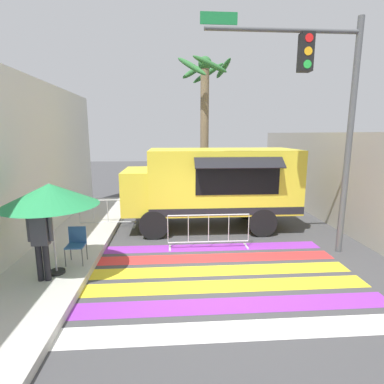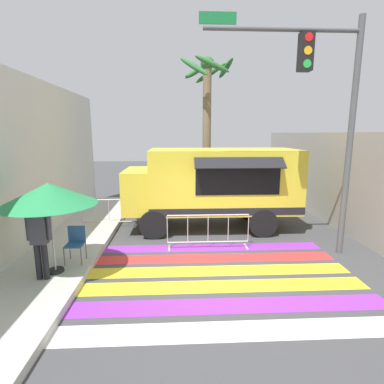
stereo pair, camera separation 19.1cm
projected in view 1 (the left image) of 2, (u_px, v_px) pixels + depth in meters
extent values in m
plane|color=#424244|center=(219.00, 271.00, 7.32)|extent=(60.00, 60.00, 0.00)
cube|color=#A39E93|center=(343.00, 182.00, 10.26)|extent=(0.20, 16.00, 3.34)
cube|color=white|center=(241.00, 330.00, 5.10)|extent=(6.40, 0.56, 0.01)
cube|color=purple|center=(232.00, 305.00, 5.84)|extent=(6.40, 0.56, 0.01)
cube|color=yellow|center=(225.00, 286.00, 6.58)|extent=(6.40, 0.56, 0.01)
cube|color=yellow|center=(219.00, 270.00, 7.33)|extent=(6.40, 0.56, 0.01)
cube|color=red|center=(215.00, 258.00, 8.07)|extent=(6.40, 0.56, 0.01)
cube|color=purple|center=(211.00, 247.00, 8.82)|extent=(6.40, 0.56, 0.01)
cube|color=yellow|center=(222.00, 179.00, 10.39)|extent=(4.97, 2.25, 2.09)
cube|color=yellow|center=(150.00, 190.00, 10.28)|extent=(1.75, 2.07, 1.41)
cube|color=#1E232D|center=(126.00, 180.00, 10.15)|extent=(0.06, 1.80, 0.54)
cube|color=black|center=(238.00, 180.00, 9.26)|extent=(2.63, 0.03, 0.94)
cube|color=black|center=(240.00, 163.00, 8.96)|extent=(2.73, 0.43, 0.31)
cube|color=black|center=(228.00, 212.00, 9.45)|extent=(4.97, 0.01, 0.24)
cylinder|color=black|center=(154.00, 225.00, 9.46)|extent=(0.93, 0.22, 0.93)
cylinder|color=black|center=(157.00, 209.00, 11.48)|extent=(0.93, 0.22, 0.93)
cylinder|color=black|center=(262.00, 223.00, 9.70)|extent=(0.93, 0.22, 0.93)
cylinder|color=black|center=(247.00, 207.00, 11.72)|extent=(0.93, 0.22, 0.93)
cylinder|color=#515456|center=(349.00, 142.00, 7.94)|extent=(0.16, 0.16, 6.15)
cylinder|color=#515456|center=(283.00, 30.00, 7.29)|extent=(3.90, 0.11, 0.11)
cube|color=black|center=(306.00, 53.00, 7.40)|extent=(0.32, 0.28, 0.90)
cylinder|color=red|center=(309.00, 38.00, 7.20)|extent=(0.20, 0.02, 0.20)
cylinder|color=#F2A519|center=(308.00, 51.00, 7.26)|extent=(0.20, 0.02, 0.20)
cylinder|color=green|center=(307.00, 64.00, 7.32)|extent=(0.20, 0.02, 0.20)
cube|color=#197238|center=(219.00, 18.00, 7.12)|extent=(0.90, 0.02, 0.28)
cylinder|color=black|center=(57.00, 272.00, 6.81)|extent=(0.36, 0.36, 0.06)
cylinder|color=#B2B2B7|center=(53.00, 230.00, 6.62)|extent=(0.04, 0.04, 2.07)
cone|color=#268C4C|center=(50.00, 195.00, 6.47)|extent=(2.06, 2.06, 0.49)
cylinder|color=#4C4C51|center=(65.00, 258.00, 7.10)|extent=(0.02, 0.02, 0.43)
cylinder|color=#4C4C51|center=(82.00, 258.00, 7.13)|extent=(0.02, 0.02, 0.43)
cylinder|color=#4C4C51|center=(71.00, 252.00, 7.49)|extent=(0.02, 0.02, 0.43)
cylinder|color=#4C4C51|center=(87.00, 251.00, 7.52)|extent=(0.02, 0.02, 0.43)
cube|color=#2D5999|center=(76.00, 246.00, 7.27)|extent=(0.42, 0.42, 0.03)
cube|color=#2D5999|center=(77.00, 234.00, 7.42)|extent=(0.42, 0.03, 0.41)
cylinder|color=black|center=(40.00, 263.00, 6.41)|extent=(0.13, 0.13, 0.81)
cylinder|color=black|center=(47.00, 263.00, 6.42)|extent=(0.13, 0.13, 0.81)
cube|color=#3F3F47|center=(40.00, 230.00, 6.27)|extent=(0.34, 0.20, 0.66)
cylinder|color=#3F3F47|center=(29.00, 229.00, 6.25)|extent=(0.09, 0.09, 0.56)
cylinder|color=#3F3F47|center=(50.00, 228.00, 6.28)|extent=(0.09, 0.09, 0.56)
sphere|color=tan|center=(38.00, 208.00, 6.18)|extent=(0.23, 0.23, 0.23)
cylinder|color=#B7BABF|center=(209.00, 215.00, 8.61)|extent=(2.36, 0.04, 0.04)
cylinder|color=#B7BABF|center=(208.00, 242.00, 8.77)|extent=(2.36, 0.04, 0.04)
cylinder|color=#B7BABF|center=(168.00, 229.00, 8.61)|extent=(0.02, 0.02, 0.81)
cylinder|color=#B7BABF|center=(188.00, 229.00, 8.65)|extent=(0.02, 0.02, 0.81)
cylinder|color=#B7BABF|center=(209.00, 229.00, 8.69)|extent=(0.02, 0.02, 0.81)
cylinder|color=#B7BABF|center=(229.00, 228.00, 8.73)|extent=(0.02, 0.02, 0.81)
cylinder|color=#B7BABF|center=(249.00, 228.00, 8.77)|extent=(0.02, 0.02, 0.81)
cube|color=#B7BABF|center=(170.00, 248.00, 8.72)|extent=(0.06, 0.44, 0.03)
cube|color=#B7BABF|center=(246.00, 246.00, 8.88)|extent=(0.06, 0.44, 0.03)
cylinder|color=#B7BABF|center=(107.00, 200.00, 10.54)|extent=(1.96, 0.04, 0.04)
cylinder|color=#B7BABF|center=(108.00, 222.00, 10.70)|extent=(1.96, 0.04, 0.04)
cylinder|color=#B7BABF|center=(79.00, 212.00, 10.55)|extent=(0.02, 0.02, 0.81)
cylinder|color=#B7BABF|center=(94.00, 212.00, 10.58)|extent=(0.02, 0.02, 0.81)
cylinder|color=#B7BABF|center=(108.00, 211.00, 10.62)|extent=(0.02, 0.02, 0.81)
cylinder|color=#B7BABF|center=(122.00, 211.00, 10.65)|extent=(0.02, 0.02, 0.81)
cylinder|color=#B7BABF|center=(136.00, 211.00, 10.69)|extent=(0.02, 0.02, 0.81)
cube|color=#B7BABF|center=(82.00, 227.00, 10.66)|extent=(0.06, 0.44, 0.03)
cube|color=#B7BABF|center=(135.00, 226.00, 10.79)|extent=(0.06, 0.44, 0.03)
cylinder|color=#7A664C|center=(204.00, 138.00, 13.84)|extent=(0.39, 0.39, 6.20)
sphere|color=#2D6B33|center=(205.00, 63.00, 13.22)|extent=(0.60, 0.60, 0.60)
ellipsoid|color=#2D6B33|center=(223.00, 69.00, 13.47)|extent=(0.57, 1.74, 0.75)
ellipsoid|color=#2D6B33|center=(208.00, 73.00, 14.05)|extent=(1.54, 0.66, 1.02)
ellipsoid|color=#2D6B33|center=(193.00, 72.00, 13.76)|extent=(1.21, 1.14, 0.92)
ellipsoid|color=#2D6B33|center=(192.00, 66.00, 12.60)|extent=(1.36, 1.37, 1.09)
ellipsoid|color=#2D6B33|center=(210.00, 64.00, 12.49)|extent=(1.60, 0.49, 0.79)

